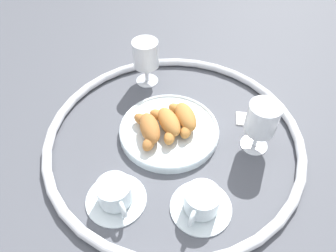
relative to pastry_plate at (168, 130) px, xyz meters
name	(u,v)px	position (x,y,z in m)	size (l,w,h in m)	color
ground_plane	(174,139)	(-0.02, 0.00, -0.01)	(2.20, 2.20, 0.00)	#4C4F56
table_chrome_rim	(174,136)	(-0.02, 0.00, 0.00)	(0.67, 0.67, 0.02)	silver
pastry_plate	(168,130)	(0.00, 0.00, 0.00)	(0.26, 0.26, 0.02)	silver
croissant_large	(184,117)	(-0.01, -0.05, 0.03)	(0.13, 0.08, 0.04)	#BC7A38
croissant_small	(167,123)	(0.00, 0.00, 0.03)	(0.14, 0.08, 0.04)	#BC7A38
croissant_extra	(149,129)	(0.01, 0.05, 0.03)	(0.13, 0.09, 0.04)	#AD6B33
coffee_cup_near	(201,203)	(-0.22, 0.05, 0.01)	(0.14, 0.14, 0.06)	silver
coffee_cup_far	(115,194)	(-0.11, 0.20, 0.01)	(0.14, 0.14, 0.06)	silver
juice_glass_left	(262,120)	(-0.15, -0.17, 0.08)	(0.08, 0.08, 0.14)	white
juice_glass_right	(146,56)	(0.22, -0.06, 0.08)	(0.08, 0.08, 0.14)	white
sugar_packet	(243,118)	(-0.06, -0.20, -0.01)	(0.05, 0.03, 0.01)	white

